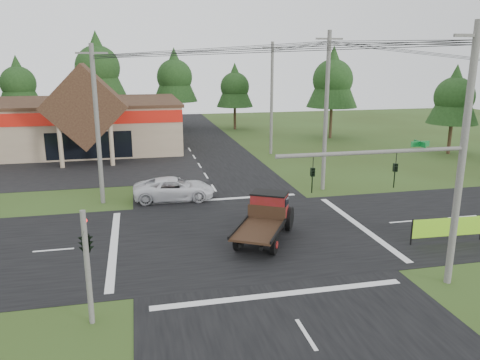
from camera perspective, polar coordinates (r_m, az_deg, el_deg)
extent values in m
plane|color=#2F3F16|center=(26.27, 0.39, -6.73)|extent=(120.00, 120.00, 0.00)
cube|color=black|center=(26.26, 0.39, -6.71)|extent=(12.00, 120.00, 0.02)
cube|color=black|center=(26.26, 0.39, -6.70)|extent=(120.00, 12.00, 0.02)
cube|color=black|center=(44.71, -23.21, 1.05)|extent=(28.00, 14.00, 0.02)
cube|color=gray|center=(55.32, -23.54, 6.03)|extent=(30.00, 15.00, 5.00)
cube|color=#341B15|center=(55.05, -23.81, 8.65)|extent=(30.40, 15.40, 0.30)
cube|color=#A0140C|center=(47.79, -25.35, 6.62)|extent=(30.00, 0.12, 1.20)
cube|color=#341B15|center=(45.77, -18.36, 8.50)|extent=(7.78, 4.00, 7.78)
cylinder|color=gray|center=(44.80, -21.03, 3.89)|extent=(0.40, 0.40, 4.00)
cylinder|color=gray|center=(44.36, -15.40, 4.24)|extent=(0.40, 0.40, 4.00)
cube|color=black|center=(47.24, -17.89, 4.04)|extent=(8.00, 0.08, 2.60)
cylinder|color=#595651|center=(21.74, 24.87, -2.94)|extent=(0.24, 0.24, 7.00)
cylinder|color=#595651|center=(19.00, 16.00, 3.28)|extent=(8.00, 0.16, 0.16)
imported|color=black|center=(19.70, 18.36, 0.50)|extent=(0.16, 0.20, 1.00)
imported|color=black|center=(18.17, 8.82, -0.06)|extent=(0.16, 0.20, 1.00)
cube|color=#0C6626|center=(19.98, 21.11, 4.13)|extent=(0.80, 0.04, 0.22)
cylinder|color=#595651|center=(18.03, -18.09, -10.20)|extent=(0.20, 0.20, 4.40)
imported|color=black|center=(17.66, -18.41, -5.49)|extent=(0.53, 2.48, 1.00)
sphere|color=#FF0C0C|center=(17.74, -18.42, -4.72)|extent=(0.18, 0.18, 0.18)
cylinder|color=#595651|center=(21.28, 25.43, 2.21)|extent=(0.30, 0.30, 11.00)
cube|color=#595651|center=(20.91, 26.93, 15.43)|extent=(2.00, 0.12, 0.12)
cylinder|color=#595651|center=(32.24, -17.00, 6.28)|extent=(0.30, 0.30, 10.50)
cube|color=#595651|center=(31.96, -17.64, 14.55)|extent=(2.00, 0.12, 0.12)
cylinder|color=#595651|center=(34.80, 10.44, 8.06)|extent=(0.30, 0.30, 11.50)
cube|color=#595651|center=(34.63, 10.85, 16.56)|extent=(2.00, 0.12, 0.12)
cylinder|color=#595651|center=(47.96, 3.88, 9.80)|extent=(0.30, 0.30, 11.20)
cube|color=#595651|center=(47.81, 3.99, 15.78)|extent=(2.00, 0.12, 0.12)
cylinder|color=#332316|center=(67.88, -24.99, 6.60)|extent=(0.36, 0.36, 3.50)
cone|color=#193313|center=(67.49, -25.45, 10.84)|extent=(5.60, 5.60, 6.60)
sphere|color=#193313|center=(67.50, -25.42, 10.58)|extent=(4.40, 4.40, 4.40)
cylinder|color=#332316|center=(65.41, -16.58, 7.56)|extent=(0.36, 0.36, 4.55)
cone|color=#193313|center=(65.02, -17.01, 13.31)|extent=(7.28, 7.28, 8.58)
sphere|color=#193313|center=(65.02, -16.98, 12.96)|extent=(5.72, 5.72, 5.72)
cylinder|color=#332316|center=(66.52, -7.82, 7.83)|extent=(0.36, 0.36, 3.85)
cone|color=#193313|center=(66.12, -7.98, 12.61)|extent=(6.16, 6.16, 7.26)
sphere|color=#193313|center=(66.13, -7.97, 12.33)|extent=(4.84, 4.84, 4.84)
cylinder|color=#332316|center=(65.75, -0.63, 7.57)|extent=(0.36, 0.36, 3.15)
cone|color=#193313|center=(65.36, -0.64, 11.53)|extent=(5.04, 5.04, 5.94)
sphere|color=#193313|center=(65.37, -0.64, 11.30)|extent=(3.96, 3.96, 3.96)
cylinder|color=#332316|center=(59.25, 10.99, 6.89)|extent=(0.36, 0.36, 3.85)
cone|color=#193313|center=(58.80, 11.26, 12.26)|extent=(6.16, 6.16, 7.26)
sphere|color=#193313|center=(58.81, 11.24, 11.94)|extent=(4.84, 4.84, 4.84)
cylinder|color=#332316|center=(52.98, 24.19, 4.62)|extent=(0.36, 0.36, 3.15)
cone|color=#193313|center=(52.50, 24.70, 9.50)|extent=(5.04, 5.04, 5.94)
sphere|color=#193313|center=(52.51, 24.67, 9.21)|extent=(3.96, 3.96, 3.96)
imported|color=silver|center=(32.87, -8.03, -1.06)|extent=(5.69, 2.80, 1.55)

